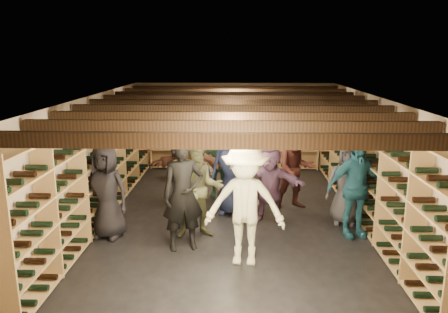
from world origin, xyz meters
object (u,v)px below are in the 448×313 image
Objects in this scene: crate_stack_right at (246,182)px; person_1 at (183,195)px; crate_stack_left at (183,170)px; person_2 at (200,190)px; person_11 at (269,183)px; person_5 at (190,167)px; person_6 at (233,169)px; person_0 at (107,192)px; person_9 at (194,162)px; person_8 at (295,169)px; crate_loose at (229,190)px; person_3 at (245,205)px; person_10 at (218,165)px; person_4 at (355,188)px; person_12 at (347,184)px; person_7 at (253,169)px.

person_1 is at bearing -111.50° from crate_stack_right.
person_2 is at bearing -78.31° from crate_stack_left.
person_5 is at bearing 167.10° from person_11.
person_0 is at bearing -135.03° from person_6.
person_6 is 1.16× the size of person_9.
person_6 reaches higher than person_8.
person_6 reaches higher than person_11.
crate_stack_left is at bearing 133.75° from person_6.
crate_loose is 0.27× the size of person_1.
person_3 is at bearing -55.77° from person_9.
person_9 is (-0.11, 2.74, -0.14)m from person_1.
crate_loose is 1.95m from person_11.
person_3 is 3.28m from person_10.
person_8 is at bearing -2.05° from person_9.
person_4 reaches higher than person_8.
person_12 is at bearing -37.64° from crate_loose.
person_6 reaches higher than person_0.
person_3 is 2.60m from person_12.
person_5 is at bearing -74.50° from person_9.
person_1 is 1.07× the size of person_5.
person_10 is (-0.56, 3.22, -0.20)m from person_3.
person_0 is 0.89× the size of person_1.
person_12 is at bearing 3.00° from person_2.
crate_stack_left is 2.55m from person_7.
person_10 is at bearing 58.85° from person_5.
crate_stack_left is 0.36× the size of person_9.
person_10 is (0.22, 2.23, -0.12)m from person_2.
person_2 is 2.74m from person_4.
person_12 is at bearing -20.31° from person_10.
person_9 is at bearing 180.00° from crate_stack_right.
person_8 reaches higher than crate_stack_right.
person_5 reaches higher than person_8.
person_1 is 3.20m from person_12.
person_2 is at bearing 48.64° from person_1.
person_10 is at bearing 63.69° from person_1.
person_12 reaches higher than crate_stack_right.
person_5 is (-1.18, -0.71, 0.54)m from crate_stack_right.
person_3 is at bearing -123.98° from person_8.
person_5 is (1.30, 1.60, 0.05)m from person_0.
person_11 is (-1.45, 0.70, -0.13)m from person_4.
crate_stack_left is 0.30× the size of person_3.
person_7 is (1.22, 2.25, -0.16)m from person_1.
person_12 is (2.27, -1.75, 0.70)m from crate_loose.
person_11 is at bearing -139.64° from person_8.
person_10 is 1.00× the size of person_11.
person_10 reaches higher than crate_stack_left.
person_3 reaches higher than person_11.
crate_stack_left is 0.34× the size of person_8.
person_4 reaches higher than person_11.
person_5 reaches higher than person_0.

